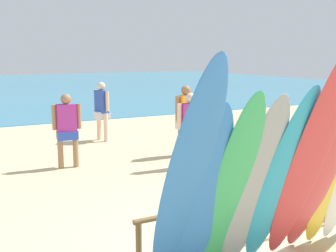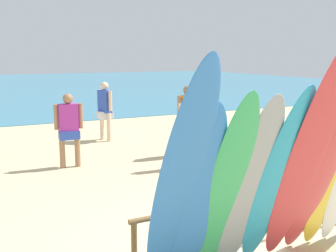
{
  "view_description": "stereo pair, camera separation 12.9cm",
  "coord_description": "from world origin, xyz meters",
  "px_view_note": "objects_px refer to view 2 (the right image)",
  "views": [
    {
      "loc": [
        -3.24,
        -3.94,
        2.47
      ],
      "look_at": [
        0.0,
        2.35,
        1.23
      ],
      "focal_mm": 43.64,
      "sensor_mm": 36.0,
      "label": 1
    },
    {
      "loc": [
        -3.12,
        -3.99,
        2.47
      ],
      "look_at": [
        0.0,
        2.35,
        1.23
      ],
      "focal_mm": 43.64,
      "sensor_mm": 36.0,
      "label": 2
    }
  ],
  "objects_px": {
    "surfboard_green_2": "(226,190)",
    "beach_chair_red": "(284,144)",
    "surfboard_rack": "(249,207)",
    "surfboard_yellow_7": "(332,173)",
    "beachgoer_by_water": "(105,107)",
    "surfboard_grey_3": "(249,188)",
    "beach_chair_blue": "(322,159)",
    "surfboard_blue_0": "(180,184)",
    "surfboard_teal_4": "(276,181)",
    "beachgoer_strolling": "(188,116)",
    "beachgoer_near_rack": "(69,125)",
    "surfboard_red_5": "(306,160)",
    "surfboard_red_6": "(320,172)",
    "surfboard_blue_1": "(198,198)",
    "beachgoer_midbeach": "(192,125)"
  },
  "relations": [
    {
      "from": "surfboard_blue_1",
      "to": "surfboard_red_5",
      "type": "xyz_separation_m",
      "value": [
        1.25,
        -0.19,
        0.3
      ]
    },
    {
      "from": "surfboard_teal_4",
      "to": "beach_chair_red",
      "type": "bearing_deg",
      "value": 41.74
    },
    {
      "from": "surfboard_grey_3",
      "to": "beachgoer_by_water",
      "type": "distance_m",
      "value": 7.96
    },
    {
      "from": "beachgoer_strolling",
      "to": "beach_chair_red",
      "type": "bearing_deg",
      "value": -56.46
    },
    {
      "from": "surfboard_rack",
      "to": "surfboard_blue_1",
      "type": "height_order",
      "value": "surfboard_blue_1"
    },
    {
      "from": "surfboard_grey_3",
      "to": "surfboard_blue_0",
      "type": "bearing_deg",
      "value": -177.04
    },
    {
      "from": "surfboard_red_6",
      "to": "beach_chair_blue",
      "type": "relative_size",
      "value": 2.87
    },
    {
      "from": "surfboard_red_6",
      "to": "beachgoer_strolling",
      "type": "height_order",
      "value": "surfboard_red_6"
    },
    {
      "from": "surfboard_teal_4",
      "to": "beach_chair_red",
      "type": "xyz_separation_m",
      "value": [
        3.5,
        3.74,
        -0.68
      ]
    },
    {
      "from": "surfboard_red_6",
      "to": "beachgoer_midbeach",
      "type": "distance_m",
      "value": 4.34
    },
    {
      "from": "surfboard_green_2",
      "to": "beach_chair_red",
      "type": "distance_m",
      "value": 5.63
    },
    {
      "from": "surfboard_blue_0",
      "to": "surfboard_yellow_7",
      "type": "bearing_deg",
      "value": -1.53
    },
    {
      "from": "beachgoer_near_rack",
      "to": "beach_chair_red",
      "type": "distance_m",
      "value": 4.9
    },
    {
      "from": "surfboard_blue_0",
      "to": "surfboard_grey_3",
      "type": "bearing_deg",
      "value": -0.64
    },
    {
      "from": "surfboard_blue_1",
      "to": "surfboard_green_2",
      "type": "distance_m",
      "value": 0.32
    },
    {
      "from": "surfboard_green_2",
      "to": "surfboard_blue_1",
      "type": "bearing_deg",
      "value": 174.62
    },
    {
      "from": "surfboard_blue_0",
      "to": "surfboard_red_6",
      "type": "height_order",
      "value": "surfboard_blue_0"
    },
    {
      "from": "surfboard_red_6",
      "to": "surfboard_green_2",
      "type": "bearing_deg",
      "value": 178.4
    },
    {
      "from": "surfboard_blue_0",
      "to": "beach_chair_red",
      "type": "height_order",
      "value": "surfboard_blue_0"
    },
    {
      "from": "surfboard_green_2",
      "to": "surfboard_yellow_7",
      "type": "relative_size",
      "value": 1.08
    },
    {
      "from": "surfboard_red_5",
      "to": "beachgoer_by_water",
      "type": "height_order",
      "value": "surfboard_red_5"
    },
    {
      "from": "beachgoer_near_rack",
      "to": "beach_chair_blue",
      "type": "distance_m",
      "value": 5.34
    },
    {
      "from": "surfboard_blue_1",
      "to": "beachgoer_midbeach",
      "type": "distance_m",
      "value": 4.82
    },
    {
      "from": "beachgoer_midbeach",
      "to": "beachgoer_by_water",
      "type": "height_order",
      "value": "beachgoer_by_water"
    },
    {
      "from": "surfboard_blue_0",
      "to": "beachgoer_near_rack",
      "type": "relative_size",
      "value": 1.63
    },
    {
      "from": "surfboard_yellow_7",
      "to": "beach_chair_blue",
      "type": "distance_m",
      "value": 3.23
    },
    {
      "from": "beachgoer_by_water",
      "to": "beachgoer_strolling",
      "type": "height_order",
      "value": "beachgoer_strolling"
    },
    {
      "from": "surfboard_red_6",
      "to": "beachgoer_near_rack",
      "type": "height_order",
      "value": "surfboard_red_6"
    },
    {
      "from": "surfboard_red_5",
      "to": "beach_chair_red",
      "type": "height_order",
      "value": "surfboard_red_5"
    },
    {
      "from": "surfboard_red_5",
      "to": "beachgoer_near_rack",
      "type": "relative_size",
      "value": 1.74
    },
    {
      "from": "surfboard_yellow_7",
      "to": "beachgoer_by_water",
      "type": "xyz_separation_m",
      "value": [
        -0.42,
        7.83,
        -0.05
      ]
    },
    {
      "from": "surfboard_red_6",
      "to": "beachgoer_midbeach",
      "type": "height_order",
      "value": "surfboard_red_6"
    },
    {
      "from": "surfboard_red_6",
      "to": "beach_chair_blue",
      "type": "bearing_deg",
      "value": 41.17
    },
    {
      "from": "surfboard_grey_3",
      "to": "surfboard_teal_4",
      "type": "distance_m",
      "value": 0.35
    },
    {
      "from": "surfboard_grey_3",
      "to": "beachgoer_near_rack",
      "type": "bearing_deg",
      "value": 95.55
    },
    {
      "from": "beach_chair_red",
      "to": "beachgoer_strolling",
      "type": "bearing_deg",
      "value": 118.26
    },
    {
      "from": "surfboard_yellow_7",
      "to": "beachgoer_near_rack",
      "type": "distance_m",
      "value": 5.77
    },
    {
      "from": "surfboard_blue_1",
      "to": "surfboard_grey_3",
      "type": "relative_size",
      "value": 0.97
    },
    {
      "from": "surfboard_rack",
      "to": "surfboard_grey_3",
      "type": "xyz_separation_m",
      "value": [
        -0.49,
        -0.62,
        0.52
      ]
    },
    {
      "from": "surfboard_green_2",
      "to": "beachgoer_strolling",
      "type": "xyz_separation_m",
      "value": [
        2.47,
        5.26,
        -0.08
      ]
    },
    {
      "from": "beachgoer_strolling",
      "to": "beach_chair_red",
      "type": "relative_size",
      "value": 1.99
    },
    {
      "from": "surfboard_teal_4",
      "to": "surfboard_red_5",
      "type": "bearing_deg",
      "value": -32.08
    },
    {
      "from": "beachgoer_near_rack",
      "to": "beach_chair_blue",
      "type": "xyz_separation_m",
      "value": [
        4.26,
        -3.18,
        -0.52
      ]
    },
    {
      "from": "surfboard_blue_1",
      "to": "beachgoer_near_rack",
      "type": "xyz_separation_m",
      "value": [
        -0.07,
        5.45,
        -0.09
      ]
    },
    {
      "from": "surfboard_rack",
      "to": "surfboard_green_2",
      "type": "distance_m",
      "value": 1.16
    },
    {
      "from": "surfboard_grey_3",
      "to": "surfboard_teal_4",
      "type": "relative_size",
      "value": 0.96
    },
    {
      "from": "surfboard_red_5",
      "to": "beach_chair_blue",
      "type": "distance_m",
      "value": 3.94
    },
    {
      "from": "surfboard_rack",
      "to": "beachgoer_midbeach",
      "type": "relative_size",
      "value": 1.97
    },
    {
      "from": "beach_chair_red",
      "to": "surfboard_rack",
      "type": "bearing_deg",
      "value": -156.84
    },
    {
      "from": "surfboard_rack",
      "to": "surfboard_red_5",
      "type": "relative_size",
      "value": 1.15
    }
  ]
}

